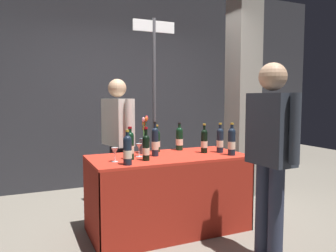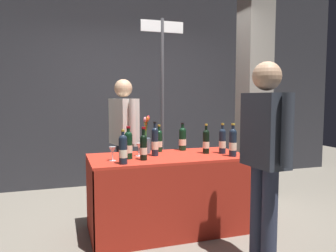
{
  "view_description": "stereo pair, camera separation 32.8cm",
  "coord_description": "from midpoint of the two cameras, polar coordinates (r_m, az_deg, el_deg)",
  "views": [
    {
      "loc": [
        -1.32,
        -2.99,
        1.35
      ],
      "look_at": [
        0.0,
        0.0,
        1.07
      ],
      "focal_mm": 35.13,
      "sensor_mm": 36.0,
      "label": 1
    },
    {
      "loc": [
        -1.02,
        -3.11,
        1.35
      ],
      "look_at": [
        0.0,
        0.0,
        1.07
      ],
      "focal_mm": 35.13,
      "sensor_mm": 36.0,
      "label": 2
    }
  ],
  "objects": [
    {
      "name": "ground_plane",
      "position": [
        3.54,
        2.78,
        -17.5
      ],
      "size": [
        12.0,
        12.0,
        0.0
      ],
      "primitive_type": "plane",
      "color": "gray"
    },
    {
      "name": "back_partition",
      "position": [
        5.21,
        -5.17,
        7.52
      ],
      "size": [
        7.62,
        0.12,
        3.17
      ],
      "primitive_type": "cube",
      "color": "#2D2D33",
      "rests_on": "ground_plane"
    },
    {
      "name": "concrete_pillar",
      "position": [
        4.64,
        16.76,
        8.65
      ],
      "size": [
        0.36,
        0.36,
        3.33
      ],
      "primitive_type": "cube",
      "color": "gray",
      "rests_on": "ground_plane"
    },
    {
      "name": "tasting_table",
      "position": [
        3.37,
        2.82,
        -9.14
      ],
      "size": [
        1.56,
        0.75,
        0.77
      ],
      "color": "red",
      "rests_on": "ground_plane"
    },
    {
      "name": "featured_wine_bottle",
      "position": [
        3.5,
        12.09,
        -2.51
      ],
      "size": [
        0.07,
        0.07,
        0.32
      ],
      "color": "#192333",
      "rests_on": "tasting_table"
    },
    {
      "name": "display_bottle_0",
      "position": [
        3.06,
        -1.22,
        -3.62
      ],
      "size": [
        0.07,
        0.07,
        0.31
      ],
      "color": "black",
      "rests_on": "tasting_table"
    },
    {
      "name": "display_bottle_1",
      "position": [
        3.35,
        13.97,
        -2.72
      ],
      "size": [
        0.08,
        0.08,
        0.33
      ],
      "color": "#192333",
      "rests_on": "tasting_table"
    },
    {
      "name": "display_bottle_2",
      "position": [
        3.54,
        1.1,
        -2.54
      ],
      "size": [
        0.07,
        0.07,
        0.29
      ],
      "color": "black",
      "rests_on": "tasting_table"
    },
    {
      "name": "display_bottle_3",
      "position": [
        3.13,
        -3.91,
        -3.24
      ],
      "size": [
        0.08,
        0.08,
        0.31
      ],
      "color": "black",
      "rests_on": "tasting_table"
    },
    {
      "name": "display_bottle_4",
      "position": [
        2.89,
        -4.6,
        -4.03
      ],
      "size": [
        0.08,
        0.08,
        0.31
      ],
      "color": "#192333",
      "rests_on": "tasting_table"
    },
    {
      "name": "display_bottle_5",
      "position": [
        3.47,
        9.35,
        -2.63
      ],
      "size": [
        0.07,
        0.07,
        0.31
      ],
      "color": "black",
      "rests_on": "tasting_table"
    },
    {
      "name": "display_bottle_6",
      "position": [
        3.28,
        0.58,
        -2.67
      ],
      "size": [
        0.07,
        0.07,
        0.35
      ],
      "color": "#192333",
      "rests_on": "tasting_table"
    },
    {
      "name": "display_bottle_7",
      "position": [
        3.64,
        5.12,
        -2.18
      ],
      "size": [
        0.08,
        0.08,
        0.31
      ],
      "color": "black",
      "rests_on": "tasting_table"
    },
    {
      "name": "wine_glass_near_vendor",
      "position": [
        3.28,
        -2.23,
        -3.63
      ],
      "size": [
        0.07,
        0.07,
        0.13
      ],
      "color": "silver",
      "rests_on": "tasting_table"
    },
    {
      "name": "wine_glass_mid",
      "position": [
        3.06,
        -6.59,
        -4.34
      ],
      "size": [
        0.06,
        0.06,
        0.13
      ],
      "color": "silver",
      "rests_on": "tasting_table"
    },
    {
      "name": "flower_vase",
      "position": [
        3.45,
        -1.16,
        -2.7
      ],
      "size": [
        0.1,
        0.1,
        0.4
      ],
      "color": "slate",
      "rests_on": "tasting_table"
    },
    {
      "name": "vendor_presenter",
      "position": [
        3.96,
        -5.35,
        -1.0
      ],
      "size": [
        0.3,
        0.6,
        1.57
      ],
      "rotation": [
        0.0,
        0.0,
        -1.35
      ],
      "color": "black",
      "rests_on": "ground_plane"
    },
    {
      "name": "taster_foreground_right",
      "position": [
        2.72,
        19.87,
        -3.42
      ],
      "size": [
        0.23,
        0.55,
        1.63
      ],
      "rotation": [
        0.0,
        0.0,
        1.62
      ],
      "color": "#2D3347",
      "rests_on": "ground_plane"
    },
    {
      "name": "booth_signpost",
      "position": [
        4.33,
        1.18,
        5.97
      ],
      "size": [
        0.57,
        0.04,
        2.37
      ],
      "color": "#47474C",
      "rests_on": "ground_plane"
    }
  ]
}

